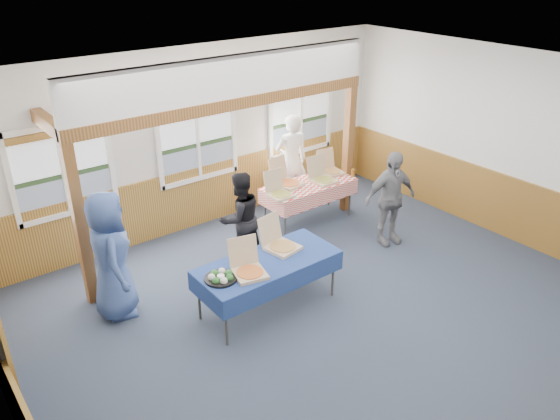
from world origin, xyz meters
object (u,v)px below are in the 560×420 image
at_px(woman_white, 291,161).
at_px(man_blue, 111,256).
at_px(person_grey, 390,198).
at_px(table_right, 309,187).
at_px(table_left, 268,264).
at_px(woman_black, 240,218).

distance_m(woman_white, man_blue, 4.31).
distance_m(man_blue, person_grey, 4.57).
bearing_deg(man_blue, person_grey, -86.48).
relative_size(man_blue, person_grey, 1.11).
bearing_deg(table_right, person_grey, -89.43).
height_order(table_left, person_grey, person_grey).
distance_m(table_left, man_blue, 2.10).
xyz_separation_m(table_left, woman_white, (2.38, 2.47, 0.21)).
relative_size(woman_black, man_blue, 0.84).
xyz_separation_m(woman_white, woman_black, (-1.98, -1.19, -0.14)).
bearing_deg(table_left, man_blue, 167.66).
height_order(table_right, person_grey, person_grey).
relative_size(table_right, woman_black, 1.22).
bearing_deg(table_right, woman_black, 172.14).
bearing_deg(person_grey, table_right, 124.68).
height_order(table_left, table_right, same).
distance_m(woman_black, man_blue, 2.14).
height_order(table_left, woman_white, woman_white).
height_order(woman_white, woman_black, woman_white).
relative_size(woman_white, woman_black, 1.19).
distance_m(table_left, woman_black, 1.34).
distance_m(table_right, woman_black, 1.83).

